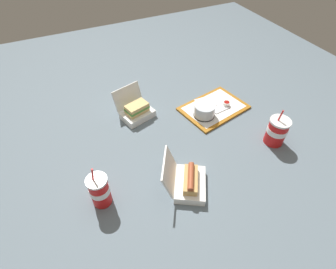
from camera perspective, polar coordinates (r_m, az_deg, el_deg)
ground_plane at (r=1.35m, az=-1.50°, el=-2.57°), size 3.20×3.20×0.00m
food_tray at (r=1.59m, az=9.90°, el=5.70°), size 0.41×0.33×0.01m
cake_container at (r=1.50m, az=7.94°, el=5.17°), size 0.12×0.12×0.07m
ketchup_cup at (r=1.60m, az=12.61°, el=6.60°), size 0.04×0.04×0.02m
napkin_stack at (r=1.61m, az=8.11°, el=6.91°), size 0.10×0.10×0.00m
plastic_fork at (r=1.57m, az=11.88°, el=5.22°), size 0.11×0.03×0.00m
clamshell_hotdog_back at (r=1.17m, az=4.31°, el=-10.16°), size 0.25×0.25×0.17m
clamshell_sandwich_corner at (r=1.50m, az=-6.93°, el=5.21°), size 0.21×0.21×0.16m
soda_cup_center at (r=1.43m, az=22.60°, el=0.70°), size 0.10×0.10×0.21m
soda_cup_right at (r=1.13m, az=-14.66°, el=-11.72°), size 0.09×0.09×0.22m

